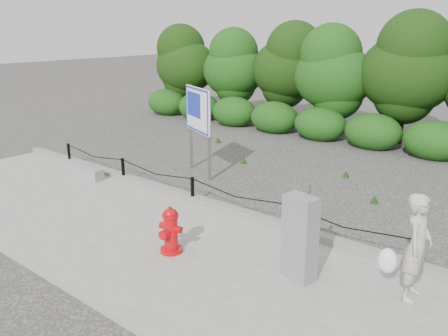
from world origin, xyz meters
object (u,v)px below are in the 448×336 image
(advertising_sign, at_px, (198,114))
(utility_cabinet, at_px, (300,238))
(pedestrian, at_px, (415,248))
(fire_hydrant, at_px, (171,231))
(concrete_block, at_px, (87,173))

(advertising_sign, bearing_deg, utility_cabinet, -8.36)
(pedestrian, bearing_deg, advertising_sign, 64.65)
(pedestrian, relative_size, utility_cabinet, 1.06)
(advertising_sign, bearing_deg, fire_hydrant, -29.23)
(fire_hydrant, xyz_separation_m, concrete_block, (-4.79, 1.56, -0.27))
(pedestrian, xyz_separation_m, advertising_sign, (-6.79, 2.70, 0.82))
(fire_hydrant, relative_size, advertising_sign, 0.36)
(pedestrian, relative_size, concrete_block, 1.79)
(fire_hydrant, height_order, concrete_block, fire_hydrant)
(fire_hydrant, distance_m, pedestrian, 4.04)
(concrete_block, xyz_separation_m, utility_cabinet, (7.03, -0.89, 0.56))
(fire_hydrant, distance_m, concrete_block, 5.05)
(concrete_block, xyz_separation_m, advertising_sign, (1.82, 2.39, 1.48))
(utility_cabinet, bearing_deg, fire_hydrant, -151.74)
(concrete_block, distance_m, utility_cabinet, 7.11)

